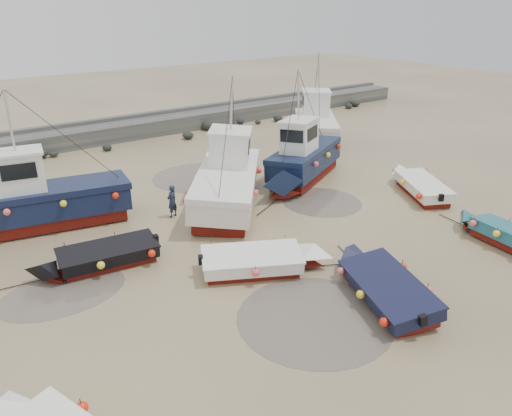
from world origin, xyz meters
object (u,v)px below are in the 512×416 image
at_px(dinghy_3, 420,184).
at_px(dinghy_4, 99,255).
at_px(cabin_boat_1, 227,177).
at_px(cabin_boat_2, 302,159).
at_px(person, 173,217).
at_px(cabin_boat_0, 33,200).
at_px(cabin_boat_3, 315,123).
at_px(dinghy_1, 385,283).
at_px(dinghy_5, 261,259).
at_px(dinghy_2, 500,230).

height_order(dinghy_3, dinghy_4, same).
distance_m(dinghy_3, cabin_boat_1, 10.36).
xyz_separation_m(cabin_boat_2, person, (-8.25, -0.10, -1.37)).
bearing_deg(cabin_boat_1, person, -137.73).
xyz_separation_m(dinghy_3, cabin_boat_2, (-3.89, 5.18, 0.83)).
distance_m(dinghy_4, cabin_boat_0, 5.42).
bearing_deg(cabin_boat_3, dinghy_1, -87.60).
xyz_separation_m(dinghy_5, cabin_boat_2, (7.99, 6.79, 0.82)).
bearing_deg(dinghy_4, cabin_boat_2, -70.07).
xyz_separation_m(dinghy_3, dinghy_5, (-11.89, -1.62, 0.01)).
bearing_deg(dinghy_2, cabin_boat_0, 147.74).
distance_m(cabin_boat_1, cabin_boat_3, 13.24).
bearing_deg(dinghy_1, person, 125.58).
bearing_deg(dinghy_2, cabin_boat_1, 129.90).
bearing_deg(dinghy_4, cabin_boat_3, -57.67).
bearing_deg(cabin_boat_2, dinghy_4, 75.85).
distance_m(dinghy_5, cabin_boat_3, 19.66).
distance_m(dinghy_1, dinghy_5, 4.63).
height_order(cabin_boat_2, cabin_boat_3, same).
bearing_deg(dinghy_3, cabin_boat_2, 157.29).
xyz_separation_m(dinghy_1, dinghy_2, (7.28, -0.11, 0.03)).
bearing_deg(cabin_boat_1, dinghy_5, -74.33).
bearing_deg(dinghy_3, dinghy_5, -141.90).
bearing_deg(cabin_boat_3, cabin_boat_2, -98.92).
distance_m(dinghy_1, cabin_boat_3, 20.97).
xyz_separation_m(dinghy_4, person, (4.60, 2.71, -0.55)).
xyz_separation_m(cabin_boat_0, cabin_boat_1, (8.81, -2.40, -0.03)).
xyz_separation_m(cabin_boat_1, cabin_boat_3, (11.74, 6.13, 0.06)).
distance_m(dinghy_1, cabin_boat_2, 12.14).
bearing_deg(dinghy_5, dinghy_3, 125.72).
bearing_deg(dinghy_3, cabin_boat_1, 179.77).
height_order(cabin_boat_0, cabin_boat_2, same).
height_order(dinghy_4, cabin_boat_3, cabin_boat_3).
xyz_separation_m(dinghy_5, cabin_boat_1, (2.99, 6.87, 0.75)).
bearing_deg(cabin_boat_2, cabin_boat_3, -73.77).
xyz_separation_m(cabin_boat_3, person, (-14.99, -6.31, -1.36)).
bearing_deg(dinghy_1, dinghy_3, 51.96).
bearing_deg(cabin_boat_2, dinghy_2, 162.40).
xyz_separation_m(dinghy_5, person, (-0.26, 6.70, -0.55)).
relative_size(dinghy_2, cabin_boat_3, 0.63).
bearing_deg(dinghy_2, cabin_boat_2, 107.29).
distance_m(dinghy_2, cabin_boat_2, 11.02).
height_order(dinghy_1, dinghy_3, same).
height_order(dinghy_2, cabin_boat_1, cabin_boat_1).
relative_size(cabin_boat_1, cabin_boat_3, 1.17).
bearing_deg(cabin_boat_3, dinghy_4, -116.90).
bearing_deg(dinghy_1, cabin_boat_0, 143.41).
bearing_deg(dinghy_5, person, -149.82).
relative_size(dinghy_3, cabin_boat_2, 0.68).
height_order(dinghy_3, cabin_boat_2, cabin_boat_2).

